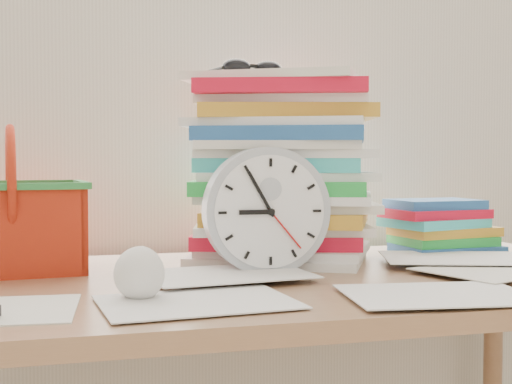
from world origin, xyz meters
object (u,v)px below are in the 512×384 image
object	(u,v)px
desk	(267,319)
book_stack	(441,227)
clock	(266,211)
paper_stack	(282,169)
basket	(11,200)

from	to	relation	value
desk	book_stack	xyz separation A→B (m)	(0.44, 0.18, 0.13)
desk	book_stack	distance (m)	0.49
clock	paper_stack	bearing A→B (deg)	63.66
clock	basket	distance (m)	0.46
paper_stack	book_stack	size ratio (longest dim) A/B	1.56
desk	basket	distance (m)	0.50
desk	book_stack	world-z (taller)	book_stack
book_stack	clock	bearing A→B (deg)	-159.73
paper_stack	clock	xyz separation A→B (m)	(-0.08, -0.15, -0.07)
basket	clock	bearing A→B (deg)	-22.86
paper_stack	book_stack	bearing A→B (deg)	1.42
desk	basket	world-z (taller)	basket
paper_stack	book_stack	world-z (taller)	paper_stack
basket	paper_stack	bearing A→B (deg)	-3.72
paper_stack	basket	xyz separation A→B (m)	(-0.51, -0.01, -0.05)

